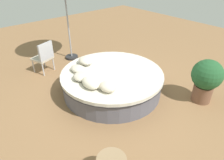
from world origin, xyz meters
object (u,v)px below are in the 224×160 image
at_px(throw_pillow_2, 82,76).
at_px(throw_pillow_4, 108,87).
at_px(round_bed, 112,82).
at_px(throw_pillow_1, 78,69).
at_px(throw_pillow_0, 85,61).
at_px(planter, 206,78).
at_px(throw_pillow_3, 90,83).
at_px(patio_chair, 44,56).

distance_m(throw_pillow_2, throw_pillow_4, 0.79).
xyz_separation_m(round_bed, throw_pillow_1, (-0.61, -0.63, 0.35)).
bearing_deg(throw_pillow_4, throw_pillow_1, -179.00).
bearing_deg(throw_pillow_0, planter, 33.03).
bearing_deg(throw_pillow_1, throw_pillow_3, -12.77).
bearing_deg(round_bed, throw_pillow_0, -163.18).
xyz_separation_m(throw_pillow_0, throw_pillow_2, (0.62, -0.53, -0.02)).
relative_size(round_bed, throw_pillow_0, 5.98).
distance_m(throw_pillow_2, throw_pillow_3, 0.41).
distance_m(throw_pillow_1, planter, 3.16).
bearing_deg(throw_pillow_2, throw_pillow_1, 158.80).
relative_size(throw_pillow_1, planter, 0.43).
height_order(round_bed, planter, planter).
bearing_deg(patio_chair, throw_pillow_3, -107.71).
distance_m(throw_pillow_1, throw_pillow_3, 0.83).
xyz_separation_m(round_bed, patio_chair, (-2.16, -0.87, 0.26)).
xyz_separation_m(round_bed, throw_pillow_0, (-0.83, -0.25, 0.38)).
bearing_deg(throw_pillow_4, throw_pillow_3, -150.58).
bearing_deg(throw_pillow_4, round_bed, 132.48).
bearing_deg(planter, throw_pillow_2, -131.81).
distance_m(round_bed, throw_pillow_4, 0.91).
bearing_deg(throw_pillow_0, patio_chair, -155.09).
relative_size(throw_pillow_4, planter, 0.37).
relative_size(throw_pillow_1, throw_pillow_3, 0.93).
xyz_separation_m(round_bed, planter, (1.78, 1.44, 0.35)).
relative_size(throw_pillow_2, throw_pillow_3, 0.83).
height_order(throw_pillow_0, throw_pillow_3, throw_pillow_3).
bearing_deg(throw_pillow_0, throw_pillow_1, -60.06).
height_order(throw_pillow_3, throw_pillow_4, throw_pillow_3).
height_order(throw_pillow_0, planter, planter).
distance_m(round_bed, patio_chair, 2.34).
relative_size(throw_pillow_0, patio_chair, 0.45).
relative_size(throw_pillow_4, patio_chair, 0.42).
distance_m(round_bed, throw_pillow_3, 0.92).
relative_size(throw_pillow_1, throw_pillow_2, 1.12).
height_order(throw_pillow_1, throw_pillow_2, throw_pillow_2).
xyz_separation_m(throw_pillow_2, throw_pillow_4, (0.77, 0.17, 0.02)).
distance_m(throw_pillow_1, patio_chair, 1.57).
relative_size(throw_pillow_2, patio_chair, 0.43).
xyz_separation_m(throw_pillow_0, patio_chair, (-1.33, -0.62, -0.12)).
xyz_separation_m(throw_pillow_4, planter, (1.22, 2.05, -0.03)).
bearing_deg(round_bed, patio_chair, -158.09).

